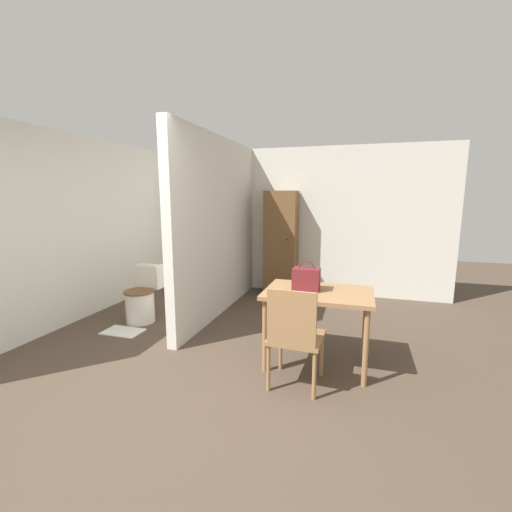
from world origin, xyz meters
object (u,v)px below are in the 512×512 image
Objects in this scene: handbag at (306,279)px; wooden_cabinet at (281,243)px; dining_table at (318,300)px; wooden_chair at (295,334)px; toilet at (143,299)px.

wooden_cabinet is (-0.81, 2.41, 0.01)m from handbag.
handbag reaches higher than dining_table.
dining_table is at bearing -1.90° from handbag.
wooden_chair is at bearing -74.79° from wooden_cabinet.
toilet is at bearing 167.31° from dining_table.
toilet is at bearing 157.68° from wooden_chair.
handbag is at bearing -71.49° from wooden_cabinet.
handbag is (0.01, 0.52, 0.37)m from wooden_chair.
wooden_cabinet is at bearing 51.25° from toilet.
handbag reaches higher than wooden_chair.
dining_table is 1.42× the size of toilet.
toilet is (-2.43, 0.55, -0.36)m from dining_table.
wooden_cabinet is at bearing 111.09° from dining_table.
handbag is at bearing 91.12° from wooden_chair.
handbag is (-0.12, 0.00, 0.21)m from dining_table.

